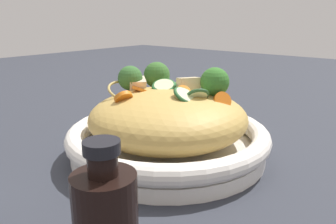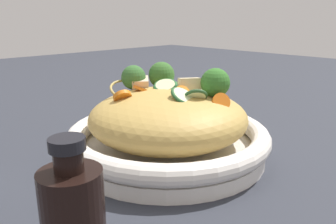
{
  "view_description": "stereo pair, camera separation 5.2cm",
  "coord_description": "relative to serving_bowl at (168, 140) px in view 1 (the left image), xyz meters",
  "views": [
    {
      "loc": [
        -0.32,
        0.39,
        0.22
      ],
      "look_at": [
        0.0,
        0.0,
        0.07
      ],
      "focal_mm": 36.03,
      "sensor_mm": 36.0,
      "label": 1
    },
    {
      "loc": [
        -0.36,
        0.35,
        0.22
      ],
      "look_at": [
        0.0,
        0.0,
        0.07
      ],
      "focal_mm": 36.03,
      "sensor_mm": 36.0,
      "label": 2
    }
  ],
  "objects": [
    {
      "name": "broccoli_florets",
      "position": [
        0.03,
        -0.03,
        0.09
      ],
      "size": [
        0.18,
        0.11,
        0.06
      ],
      "color": "#99BE74",
      "rests_on": "serving_bowl"
    },
    {
      "name": "zucchini_slices",
      "position": [
        -0.0,
        -0.02,
        0.08
      ],
      "size": [
        0.13,
        0.1,
        0.03
      ],
      "color": "beige",
      "rests_on": "serving_bowl"
    },
    {
      "name": "carrot_coins",
      "position": [
        0.01,
        0.01,
        0.08
      ],
      "size": [
        0.19,
        0.12,
        0.03
      ],
      "color": "orange",
      "rests_on": "serving_bowl"
    },
    {
      "name": "noodle_heap",
      "position": [
        0.0,
        0.0,
        0.04
      ],
      "size": [
        0.25,
        0.25,
        0.09
      ],
      "color": "tan",
      "rests_on": "serving_bowl"
    },
    {
      "name": "serving_bowl",
      "position": [
        0.0,
        0.0,
        0.0
      ],
      "size": [
        0.32,
        0.32,
        0.05
      ],
      "color": "white",
      "rests_on": "ground_plane"
    },
    {
      "name": "chopsticks_pair",
      "position": [
        0.24,
        -0.24,
        -0.02
      ],
      "size": [
        0.11,
        0.2,
        0.01
      ],
      "color": "black",
      "rests_on": "ground_plane"
    },
    {
      "name": "chicken_chunks",
      "position": [
        0.02,
        -0.02,
        0.08
      ],
      "size": [
        0.12,
        0.07,
        0.04
      ],
      "color": "beige",
      "rests_on": "serving_bowl"
    },
    {
      "name": "ground_plane",
      "position": [
        0.0,
        0.0,
        -0.03
      ],
      "size": [
        3.0,
        3.0,
        0.0
      ],
      "primitive_type": "plane",
      "color": "#2B2E37"
    }
  ]
}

